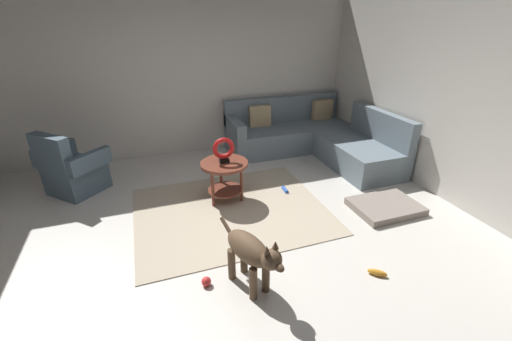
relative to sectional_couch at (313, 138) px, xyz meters
name	(u,v)px	position (x,y,z in m)	size (l,w,h in m)	color
ground_plane	(235,250)	(-1.99, -2.02, -0.34)	(6.00, 6.00, 0.10)	silver
wall_back	(183,73)	(-1.99, 0.92, 1.06)	(6.00, 0.12, 2.70)	silver
wall_right	(478,98)	(0.95, -2.02, 1.06)	(0.12, 6.00, 2.70)	silver
area_rug	(231,210)	(-1.84, -1.32, -0.28)	(2.30, 1.90, 0.01)	#BCAD93
sectional_couch	(313,138)	(0.00, 0.00, 0.00)	(2.20, 2.25, 0.88)	slate
armchair	(72,170)	(-3.71, -0.14, 0.03)	(0.99, 0.99, 0.88)	#4C6070
side_table	(225,171)	(-1.82, -1.04, 0.13)	(0.60, 0.60, 0.54)	brown
torus_sculpture	(224,150)	(-1.82, -1.04, 0.42)	(0.28, 0.08, 0.33)	black
dog_bed_mat	(385,206)	(-0.01, -1.94, -0.24)	(0.80, 0.60, 0.09)	gray
dog	(251,253)	(-2.00, -2.61, 0.09)	(0.38, 0.81, 0.63)	brown
dog_toy_ball	(206,281)	(-2.38, -2.46, -0.25)	(0.09, 0.09, 0.09)	red
dog_toy_rope	(285,190)	(-0.99, -1.09, -0.26)	(0.05, 0.05, 0.15)	blue
dog_toy_bone	(377,273)	(-0.84, -2.87, -0.26)	(0.18, 0.06, 0.06)	orange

